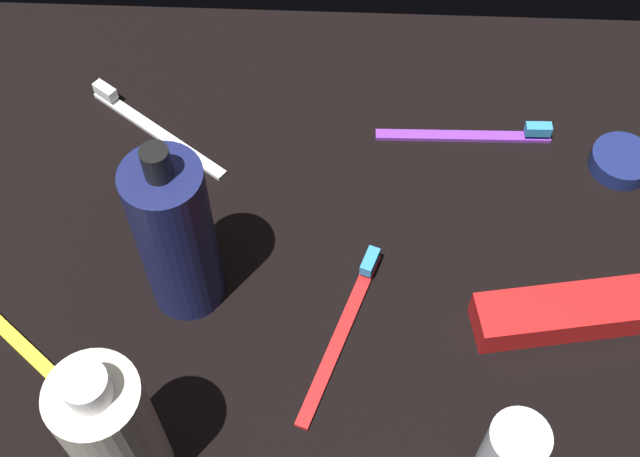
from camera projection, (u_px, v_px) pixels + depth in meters
ground_plane at (320, 249)px, 79.90cm from camera, size 84.00×64.00×1.20cm
lotion_bottle at (176, 237)px, 69.40cm from camera, size 6.55×6.55×20.22cm
bodywash_bottle at (114, 433)px, 61.09cm from camera, size 6.62×6.62×17.68cm
deodorant_stick at (510, 456)px, 63.74cm from camera, size 4.58×4.58×8.98cm
toothbrush_purple at (474, 134)px, 86.14cm from camera, size 18.02×1.58×2.10cm
toothbrush_yellow at (8, 332)px, 73.77cm from camera, size 14.83×12.15×2.10cm
toothbrush_white at (150, 125)px, 86.78cm from camera, size 15.26×11.56×2.10cm
toothbrush_red at (345, 324)px, 74.21cm from camera, size 7.15×17.36×2.10cm
toothpaste_box_red at (573, 312)px, 73.74cm from camera, size 18.09×7.34×3.20cm
cream_tin_left at (621, 161)px, 83.81cm from camera, size 6.17×6.17×1.85cm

